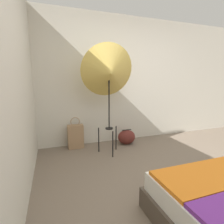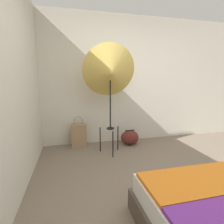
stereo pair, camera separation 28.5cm
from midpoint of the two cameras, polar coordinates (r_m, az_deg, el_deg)
ground_plane at (r=2.30m, az=26.45°, el=-25.43°), size 14.00×14.00×0.00m
wall_back at (r=3.76m, az=6.62°, el=10.14°), size 8.00×0.05×2.60m
wall_side_left at (r=2.44m, az=-24.62°, el=9.26°), size 0.05×8.00×2.60m
photo_umbrella at (r=3.02m, az=2.19°, el=12.81°), size 0.93×0.49×1.92m
tote_bag at (r=3.52m, az=-8.51°, el=-7.54°), size 0.30×0.15×0.61m
duffel_bag at (r=3.65m, az=8.10°, el=-8.27°), size 0.37×0.30×0.30m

